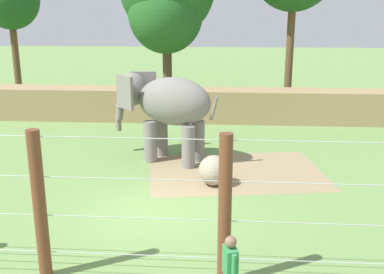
% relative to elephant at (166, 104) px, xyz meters
% --- Properties ---
extents(ground_plane, '(120.00, 120.00, 0.00)m').
position_rel_elephant_xyz_m(ground_plane, '(0.26, -4.77, -2.19)').
color(ground_plane, '#6B8E4C').
extents(dirt_patch, '(6.72, 5.19, 0.01)m').
position_rel_elephant_xyz_m(dirt_patch, '(2.66, -1.21, -2.18)').
color(dirt_patch, '#937F5B').
rests_on(dirt_patch, ground).
extents(embankment_wall, '(36.00, 1.80, 1.66)m').
position_rel_elephant_xyz_m(embankment_wall, '(0.26, 6.62, -1.36)').
color(embankment_wall, '#997F56').
rests_on(embankment_wall, ground).
extents(elephant, '(4.21, 2.72, 3.30)m').
position_rel_elephant_xyz_m(elephant, '(0.00, 0.00, 0.00)').
color(elephant, gray).
rests_on(elephant, ground).
extents(enrichment_ball, '(1.01, 1.01, 1.01)m').
position_rel_elephant_xyz_m(enrichment_ball, '(1.89, -2.51, -1.68)').
color(enrichment_ball, gray).
rests_on(enrichment_ball, ground).
extents(cable_fence, '(12.41, 0.28, 3.32)m').
position_rel_elephant_xyz_m(cable_fence, '(0.28, -8.18, -0.52)').
color(cable_fence, brown).
rests_on(cable_fence, ground).
extents(zookeeper, '(0.32, 0.57, 1.67)m').
position_rel_elephant_xyz_m(zookeeper, '(2.35, -9.23, -1.26)').
color(zookeeper, '#33384C').
rests_on(zookeeper, ground).
extents(tree_far_left, '(3.71, 3.71, 8.26)m').
position_rel_elephant_xyz_m(tree_far_left, '(-11.56, 12.64, 4.06)').
color(tree_far_left, brown).
rests_on(tree_far_left, ground).
extents(tree_left_of_centre, '(4.35, 4.35, 7.67)m').
position_rel_elephant_xyz_m(tree_left_of_centre, '(-1.30, 10.45, 3.17)').
color(tree_left_of_centre, brown).
rests_on(tree_left_of_centre, ground).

